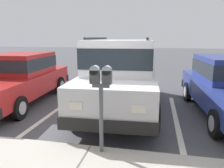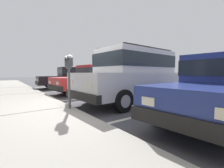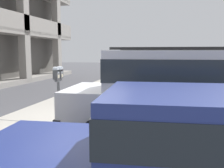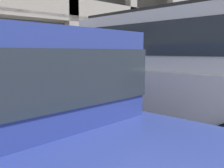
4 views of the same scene
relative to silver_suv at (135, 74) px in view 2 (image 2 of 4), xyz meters
The scene contains 7 objects.
ground_plane 2.60m from the silver_suv, 86.32° to the left, with size 80.00×80.00×0.10m.
sidewalk 3.78m from the silver_suv, 87.64° to the left, with size 40.00×2.20×0.12m.
parking_stall_lines 2.29m from the silver_suv, 27.38° to the left, with size 13.29×4.80×0.01m.
silver_suv is the anchor object (origin of this frame).
dark_hatchback 3.31m from the silver_suv, ahead, with size 2.03×4.58×1.54m.
blue_coupe 6.89m from the silver_suv, ahead, with size 2.05×4.59×1.54m.
parking_meter_near 2.68m from the silver_suv, 91.92° to the left, with size 0.35×0.12×1.48m.
Camera 2 is at (-4.32, 1.86, 1.13)m, focal length 24.00 mm.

